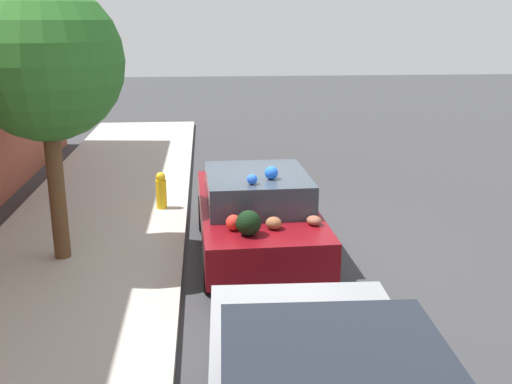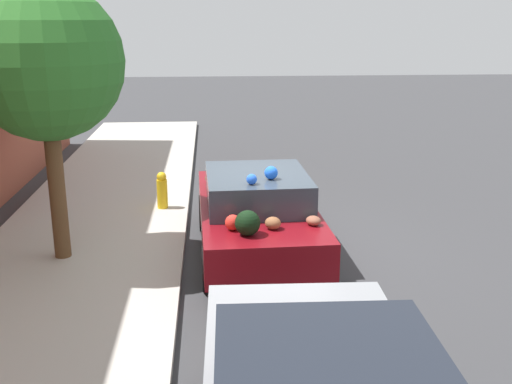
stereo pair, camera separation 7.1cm
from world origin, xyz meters
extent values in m
plane|color=#38383A|center=(0.00, 0.00, 0.00)|extent=(60.00, 60.00, 0.00)
cube|color=#B2ADA3|center=(0.00, 2.70, 0.06)|extent=(24.00, 3.20, 0.12)
cube|color=red|center=(2.86, 4.35, 2.18)|extent=(2.56, 0.90, 0.55)
cylinder|color=brown|center=(-0.16, 2.91, 1.18)|extent=(0.24, 0.24, 2.12)
sphere|color=#2D7228|center=(-0.16, 2.91, 3.02)|extent=(2.21, 2.21, 2.21)
cylinder|color=gold|center=(2.14, 1.58, 0.40)|extent=(0.20, 0.20, 0.55)
sphere|color=gold|center=(2.14, 1.58, 0.73)|extent=(0.18, 0.18, 0.18)
cube|color=maroon|center=(0.00, -0.04, 0.59)|extent=(3.98, 1.82, 0.57)
cube|color=#333D47|center=(-0.16, -0.04, 1.12)|extent=(1.81, 1.55, 0.48)
cylinder|color=black|center=(1.20, 0.78, 0.31)|extent=(0.63, 0.20, 0.62)
cylinder|color=black|center=(1.24, -0.78, 0.31)|extent=(0.63, 0.20, 0.62)
cylinder|color=black|center=(-1.24, 0.71, 0.31)|extent=(0.63, 0.20, 0.62)
cylinder|color=black|center=(-1.20, -0.85, 0.31)|extent=(0.63, 0.20, 0.62)
sphere|color=#FA9B0C|center=(1.54, 0.41, 1.00)|extent=(0.27, 0.27, 0.24)
sphere|color=blue|center=(-0.76, 0.08, 1.43)|extent=(0.21, 0.21, 0.15)
ellipsoid|color=brown|center=(-1.29, -0.16, 0.96)|extent=(0.30, 0.30, 0.17)
ellipsoid|color=brown|center=(-1.18, -0.73, 0.94)|extent=(0.29, 0.28, 0.13)
sphere|color=white|center=(1.50, 0.39, 1.00)|extent=(0.33, 0.33, 0.24)
sphere|color=red|center=(-1.29, 0.37, 0.98)|extent=(0.30, 0.30, 0.21)
ellipsoid|color=black|center=(1.40, -0.53, 0.98)|extent=(0.20, 0.21, 0.20)
sphere|color=blue|center=(-0.51, -0.21, 1.45)|extent=(0.22, 0.22, 0.19)
ellipsoid|color=green|center=(1.00, 0.64, 0.98)|extent=(0.29, 0.29, 0.21)
sphere|color=#915839|center=(1.30, -0.55, 1.01)|extent=(0.36, 0.36, 0.27)
sphere|color=black|center=(-1.50, 0.19, 1.04)|extent=(0.47, 0.47, 0.33)
ellipsoid|color=pink|center=(1.71, 0.40, 0.97)|extent=(0.45, 0.45, 0.18)
sphere|color=pink|center=(1.74, 0.08, 0.96)|extent=(0.21, 0.21, 0.17)
sphere|color=black|center=(1.12, 0.30, 0.97)|extent=(0.21, 0.21, 0.19)
cylinder|color=black|center=(-4.05, -0.96, 0.32)|extent=(0.64, 0.20, 0.64)
camera|label=1|loc=(-8.80, 0.72, 3.59)|focal=42.00mm
camera|label=2|loc=(-8.80, 0.65, 3.59)|focal=42.00mm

